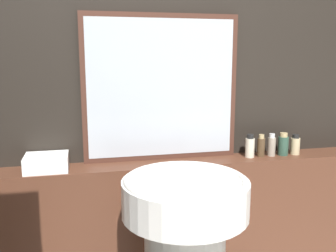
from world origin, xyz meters
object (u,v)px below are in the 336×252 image
Objects in this scene: conditioner_bottle at (261,146)px; body_wash_bottle at (283,145)px; mirror at (161,88)px; shampoo_bottle at (250,147)px; lotion_bottle at (272,146)px; hand_soap_bottle at (295,145)px; towel_stack at (47,162)px.

conditioner_bottle is 0.98× the size of body_wash_bottle.
mirror is 6.63× the size of conditioner_bottle.
shampoo_bottle is 0.19m from body_wash_bottle.
mirror is 6.54× the size of lotion_bottle.
lotion_bottle is 0.99× the size of body_wash_bottle.
lotion_bottle is at bearing 180.00° from hand_soap_bottle.
towel_stack is 1.65× the size of conditioner_bottle.
shampoo_bottle is at bearing -180.00° from conditioner_bottle.
lotion_bottle reaches higher than towel_stack.
mirror reaches higher than shampoo_bottle.
shampoo_bottle is (1.01, 0.00, 0.02)m from towel_stack.
body_wash_bottle is at bearing -0.00° from lotion_bottle.
lotion_bottle is 0.14m from hand_soap_bottle.
lotion_bottle is 1.10× the size of hand_soap_bottle.
shampoo_bottle is at bearing -9.08° from mirror.
mirror reaches higher than body_wash_bottle.
conditioner_bottle is (1.07, 0.00, 0.02)m from towel_stack.
mirror is 0.55m from shampoo_bottle.
mirror is 0.78m from hand_soap_bottle.
hand_soap_bottle is (0.14, -0.00, -0.01)m from lotion_bottle.
lotion_bottle is at bearing -7.17° from mirror.
mirror is 0.66m from lotion_bottle.
mirror reaches higher than lotion_bottle.
shampoo_bottle is 1.01× the size of body_wash_bottle.
body_wash_bottle is (0.19, 0.00, -0.00)m from shampoo_bottle.
body_wash_bottle reaches higher than hand_soap_bottle.
shampoo_bottle is at bearing 180.00° from hand_soap_bottle.
conditioner_bottle is 0.20m from hand_soap_bottle.
mirror is at bearing 174.21° from hand_soap_bottle.
lotion_bottle is at bearing 180.00° from body_wash_bottle.
conditioner_bottle is at bearing 180.00° from hand_soap_bottle.
hand_soap_bottle is at bearing -0.00° from lotion_bottle.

